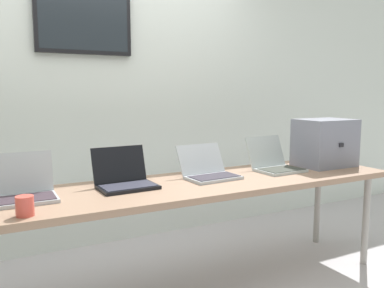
{
  "coord_description": "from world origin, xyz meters",
  "views": [
    {
      "loc": [
        -0.97,
        -2.21,
        1.32
      ],
      "look_at": [
        0.16,
        -0.05,
        1.0
      ],
      "focal_mm": 36.78,
      "sensor_mm": 36.0,
      "label": 1
    }
  ],
  "objects_px": {
    "laptop_station_3": "(208,170)",
    "laptop_station_4": "(274,163)",
    "workbench": "(166,193)",
    "equipment_box": "(325,143)",
    "laptop_station_2": "(124,178)",
    "laptop_station_1": "(20,189)",
    "coffee_mug": "(25,206)"
  },
  "relations": [
    {
      "from": "laptop_station_3",
      "to": "laptop_station_4",
      "type": "height_order",
      "value": "laptop_station_4"
    },
    {
      "from": "workbench",
      "to": "equipment_box",
      "type": "bearing_deg",
      "value": 1.57
    },
    {
      "from": "laptop_station_2",
      "to": "workbench",
      "type": "bearing_deg",
      "value": -20.61
    },
    {
      "from": "equipment_box",
      "to": "laptop_station_4",
      "type": "height_order",
      "value": "equipment_box"
    },
    {
      "from": "equipment_box",
      "to": "laptop_station_2",
      "type": "bearing_deg",
      "value": 178.18
    },
    {
      "from": "workbench",
      "to": "laptop_station_2",
      "type": "relative_size",
      "value": 9.3
    },
    {
      "from": "equipment_box",
      "to": "laptop_station_2",
      "type": "height_order",
      "value": "equipment_box"
    },
    {
      "from": "workbench",
      "to": "laptop_station_2",
      "type": "distance_m",
      "value": 0.28
    },
    {
      "from": "laptop_station_2",
      "to": "laptop_station_3",
      "type": "height_order",
      "value": "laptop_station_2"
    },
    {
      "from": "workbench",
      "to": "equipment_box",
      "type": "xyz_separation_m",
      "value": [
        1.39,
        0.04,
        0.23
      ]
    },
    {
      "from": "workbench",
      "to": "laptop_station_1",
      "type": "xyz_separation_m",
      "value": [
        -0.83,
        0.07,
        0.1
      ]
    },
    {
      "from": "laptop_station_3",
      "to": "laptop_station_4",
      "type": "xyz_separation_m",
      "value": [
        0.57,
        -0.0,
        0.01
      ]
    },
    {
      "from": "equipment_box",
      "to": "laptop_station_4",
      "type": "distance_m",
      "value": 0.49
    },
    {
      "from": "coffee_mug",
      "to": "laptop_station_4",
      "type": "bearing_deg",
      "value": 10.58
    },
    {
      "from": "equipment_box",
      "to": "laptop_station_1",
      "type": "relative_size",
      "value": 1.19
    },
    {
      "from": "workbench",
      "to": "laptop_station_3",
      "type": "distance_m",
      "value": 0.38
    },
    {
      "from": "workbench",
      "to": "equipment_box",
      "type": "distance_m",
      "value": 1.41
    },
    {
      "from": "workbench",
      "to": "laptop_station_1",
      "type": "distance_m",
      "value": 0.84
    },
    {
      "from": "laptop_station_2",
      "to": "coffee_mug",
      "type": "relative_size",
      "value": 3.71
    },
    {
      "from": "laptop_station_4",
      "to": "coffee_mug",
      "type": "relative_size",
      "value": 3.73
    },
    {
      "from": "laptop_station_3",
      "to": "coffee_mug",
      "type": "distance_m",
      "value": 1.24
    },
    {
      "from": "laptop_station_3",
      "to": "coffee_mug",
      "type": "relative_size",
      "value": 3.86
    },
    {
      "from": "laptop_station_2",
      "to": "laptop_station_1",
      "type": "bearing_deg",
      "value": -177.86
    },
    {
      "from": "workbench",
      "to": "coffee_mug",
      "type": "height_order",
      "value": "coffee_mug"
    },
    {
      "from": "laptop_station_3",
      "to": "workbench",
      "type": "bearing_deg",
      "value": -166.84
    },
    {
      "from": "laptop_station_1",
      "to": "laptop_station_3",
      "type": "relative_size",
      "value": 0.98
    },
    {
      "from": "laptop_station_3",
      "to": "laptop_station_4",
      "type": "distance_m",
      "value": 0.57
    },
    {
      "from": "laptop_station_3",
      "to": "equipment_box",
      "type": "bearing_deg",
      "value": -2.48
    },
    {
      "from": "equipment_box",
      "to": "laptop_station_3",
      "type": "xyz_separation_m",
      "value": [
        -1.04,
        0.04,
        -0.13
      ]
    },
    {
      "from": "coffee_mug",
      "to": "laptop_station_2",
      "type": "bearing_deg",
      "value": 29.63
    },
    {
      "from": "laptop_station_1",
      "to": "coffee_mug",
      "type": "height_order",
      "value": "laptop_station_1"
    },
    {
      "from": "laptop_station_1",
      "to": "equipment_box",
      "type": "bearing_deg",
      "value": -0.77
    }
  ]
}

